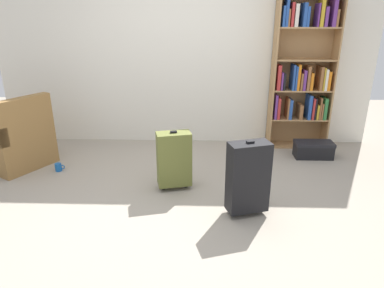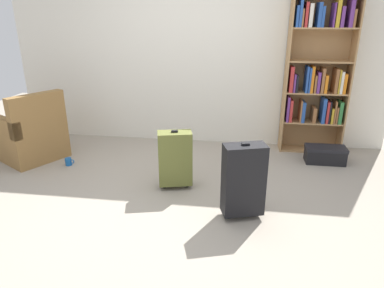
{
  "view_description": "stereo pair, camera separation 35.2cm",
  "coord_description": "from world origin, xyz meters",
  "px_view_note": "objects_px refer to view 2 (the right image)",
  "views": [
    {
      "loc": [
        0.26,
        -3.03,
        1.8
      ],
      "look_at": [
        0.16,
        0.26,
        0.55
      ],
      "focal_mm": 32.21,
      "sensor_mm": 36.0,
      "label": 1
    },
    {
      "loc": [
        0.61,
        -3.0,
        1.8
      ],
      "look_at": [
        0.16,
        0.26,
        0.55
      ],
      "focal_mm": 32.21,
      "sensor_mm": 36.0,
      "label": 2
    }
  ],
  "objects_px": {
    "armchair": "(32,135)",
    "mug": "(69,162)",
    "storage_box": "(325,154)",
    "suitcase_black": "(243,180)",
    "bookshelf": "(317,74)",
    "suitcase_olive": "(175,158)"
  },
  "relations": [
    {
      "from": "storage_box",
      "to": "suitcase_black",
      "type": "height_order",
      "value": "suitcase_black"
    },
    {
      "from": "mug",
      "to": "suitcase_olive",
      "type": "height_order",
      "value": "suitcase_olive"
    },
    {
      "from": "armchair",
      "to": "mug",
      "type": "distance_m",
      "value": 0.64
    },
    {
      "from": "armchair",
      "to": "suitcase_olive",
      "type": "relative_size",
      "value": 1.45
    },
    {
      "from": "bookshelf",
      "to": "armchair",
      "type": "relative_size",
      "value": 2.12
    },
    {
      "from": "armchair",
      "to": "mug",
      "type": "bearing_deg",
      "value": -16.18
    },
    {
      "from": "armchair",
      "to": "bookshelf",
      "type": "bearing_deg",
      "value": 12.64
    },
    {
      "from": "armchair",
      "to": "storage_box",
      "type": "distance_m",
      "value": 3.81
    },
    {
      "from": "mug",
      "to": "suitcase_black",
      "type": "bearing_deg",
      "value": -22.31
    },
    {
      "from": "suitcase_black",
      "to": "bookshelf",
      "type": "bearing_deg",
      "value": 63.69
    },
    {
      "from": "bookshelf",
      "to": "suitcase_olive",
      "type": "xyz_separation_m",
      "value": [
        -1.65,
        -1.38,
        -0.72
      ]
    },
    {
      "from": "armchair",
      "to": "suitcase_olive",
      "type": "bearing_deg",
      "value": -15.49
    },
    {
      "from": "bookshelf",
      "to": "storage_box",
      "type": "relative_size",
      "value": 4.08
    },
    {
      "from": "bookshelf",
      "to": "storage_box",
      "type": "bearing_deg",
      "value": -74.42
    },
    {
      "from": "storage_box",
      "to": "suitcase_olive",
      "type": "relative_size",
      "value": 0.75
    },
    {
      "from": "suitcase_black",
      "to": "suitcase_olive",
      "type": "distance_m",
      "value": 0.88
    },
    {
      "from": "bookshelf",
      "to": "suitcase_black",
      "type": "xyz_separation_m",
      "value": [
        -0.93,
        -1.88,
        -0.68
      ]
    },
    {
      "from": "bookshelf",
      "to": "armchair",
      "type": "distance_m",
      "value": 3.83
    },
    {
      "from": "storage_box",
      "to": "suitcase_black",
      "type": "distance_m",
      "value": 1.79
    },
    {
      "from": "mug",
      "to": "storage_box",
      "type": "bearing_deg",
      "value": 9.32
    },
    {
      "from": "bookshelf",
      "to": "armchair",
      "type": "xyz_separation_m",
      "value": [
        -3.66,
        -0.82,
        -0.75
      ]
    },
    {
      "from": "bookshelf",
      "to": "storage_box",
      "type": "distance_m",
      "value": 1.06
    }
  ]
}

